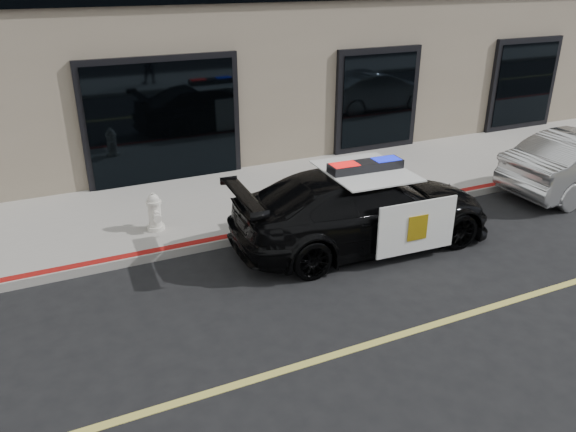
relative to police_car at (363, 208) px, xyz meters
name	(u,v)px	position (x,y,z in m)	size (l,w,h in m)	color
ground	(373,343)	(-1.42, -2.60, -0.69)	(120.00, 120.00, 0.00)	black
sidewalk_n	(236,201)	(-1.42, 2.65, -0.62)	(60.00, 3.50, 0.15)	gray
police_car	(363,208)	(0.00, 0.00, 0.00)	(2.43, 4.91, 1.54)	black
fire_hydrant	(155,213)	(-3.28, 1.82, -0.21)	(0.32, 0.44, 0.71)	silver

